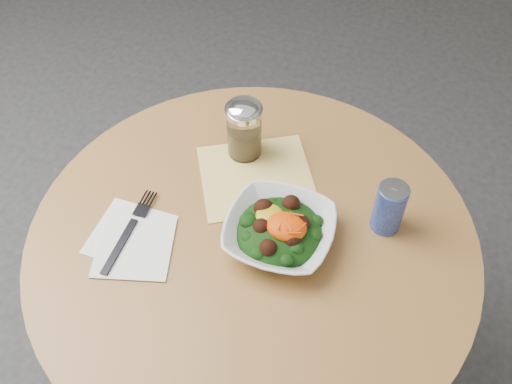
% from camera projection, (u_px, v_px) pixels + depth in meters
% --- Properties ---
extents(ground, '(6.00, 6.00, 0.00)m').
position_uv_depth(ground, '(254.00, 378.00, 1.72)').
color(ground, '#2C2C2E').
rests_on(ground, ground).
extents(table, '(0.90, 0.90, 0.75)m').
position_uv_depth(table, '(253.00, 284.00, 1.29)').
color(table, black).
rests_on(table, ground).
extents(cloth_napkin, '(0.31, 0.30, 0.00)m').
position_uv_depth(cloth_napkin, '(256.00, 177.00, 1.23)').
color(cloth_napkin, '#FAAF0D').
rests_on(cloth_napkin, table).
extents(paper_napkins, '(0.19, 0.19, 0.00)m').
position_uv_depth(paper_napkins, '(132.00, 241.00, 1.12)').
color(paper_napkins, white).
rests_on(paper_napkins, table).
extents(salad_bowl, '(0.22, 0.22, 0.08)m').
position_uv_depth(salad_bowl, '(279.00, 231.00, 1.11)').
color(salad_bowl, silver).
rests_on(salad_bowl, table).
extents(fork, '(0.03, 0.21, 0.00)m').
position_uv_depth(fork, '(131.00, 228.00, 1.14)').
color(fork, black).
rests_on(fork, table).
extents(spice_shaker, '(0.08, 0.08, 0.14)m').
position_uv_depth(spice_shaker, '(244.00, 129.00, 1.23)').
color(spice_shaker, silver).
rests_on(spice_shaker, table).
extents(beverage_can, '(0.06, 0.06, 0.12)m').
position_uv_depth(beverage_can, '(389.00, 207.00, 1.11)').
color(beverage_can, navy).
rests_on(beverage_can, table).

